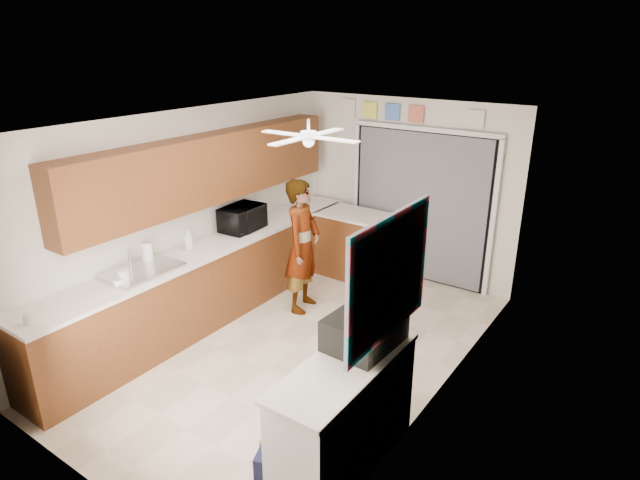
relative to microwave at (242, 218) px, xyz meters
The scene contains 41 objects.
floor 1.83m from the microwave, 23.88° to the right, with size 5.00×5.00×0.00m, color beige.
ceiling 2.03m from the microwave, 23.88° to the right, with size 5.00×5.00×0.00m, color white.
wall_back 2.33m from the microwave, 54.99° to the left, with size 3.20×3.20×0.00m, color white.
wall_front 3.37m from the microwave, 66.62° to the right, with size 3.20×3.20×0.00m, color white.
wall_left 0.67m from the microwave, 114.01° to the right, with size 5.00×5.00×0.00m, color white.
wall_right 3.00m from the microwave, 11.39° to the right, with size 5.00×5.00×0.00m, color white.
left_base_cabinets 0.88m from the microwave, 86.48° to the right, with size 0.60×4.80×0.90m, color brown.
left_countertop 0.62m from the microwave, 85.51° to the right, with size 0.62×4.80×0.04m, color white.
upper_cabinets 0.81m from the microwave, 104.81° to the right, with size 0.32×4.00×0.80m, color brown.
sink_basin 1.60m from the microwave, 88.33° to the right, with size 0.50×0.76×0.06m, color silver.
faucet 1.60m from the microwave, 95.15° to the right, with size 0.03×0.03×0.22m, color silver.
peninsula_base 1.76m from the microwave, 59.29° to the left, with size 1.00×0.60×0.90m, color brown.
peninsula_top 1.65m from the microwave, 59.29° to the left, with size 1.04×0.64×0.04m, color white.
back_opening_recess 2.46m from the microwave, 49.81° to the left, with size 2.00×0.06×2.10m, color black.
curtain_panel 2.43m from the microwave, 49.21° to the left, with size 1.90×0.03×2.05m, color slate.
door_trim_left 1.93m from the microwave, 72.96° to the left, with size 0.06×0.04×2.10m, color white.
door_trim_right 3.20m from the microwave, 35.34° to the left, with size 0.06×0.04×2.10m, color white.
door_trim_head 2.64m from the microwave, 49.36° to the left, with size 2.10×0.04×0.06m, color white.
header_frame_0 2.35m from the microwave, 68.59° to the left, with size 0.22×0.02×0.22m, color #EAF150.
header_frame_1 2.48m from the microwave, 59.95° to the left, with size 0.22×0.02×0.22m, color #4F7BD3.
header_frame_2 2.65m from the microwave, 52.59° to the left, with size 0.22×0.02×0.22m, color #CE684D.
header_frame_4 3.16m from the microwave, 40.02° to the left, with size 0.22×0.02×0.22m, color silver.
route66_sign 2.26m from the microwave, 78.37° to the left, with size 0.22×0.02×0.26m, color silver.
right_counter_base 3.29m from the microwave, 33.70° to the right, with size 0.50×1.40×0.90m, color white.
right_counter_top 3.23m from the microwave, 33.80° to the right, with size 0.54×1.44×0.04m, color white.
abstract_painting 3.37m from the microwave, 28.63° to the right, with size 0.03×1.15×0.95m, color #DE5268.
ceiling_fan 1.85m from the microwave, 16.34° to the right, with size 1.14×1.14×0.24m, color white.
microwave is the anchor object (origin of this frame).
soap_bottle 0.86m from the microwave, 93.23° to the right, with size 0.10×0.10×0.27m, color silver.
cup 1.95m from the microwave, 85.80° to the right, with size 0.11×0.11×0.09m, color white.
jar_a 1.88m from the microwave, 85.73° to the right, with size 0.11×0.11×0.16m, color silver.
jar_b 2.85m from the microwave, 87.26° to the right, with size 0.07×0.07×0.10m, color silver.
paper_towel_roll 1.40m from the microwave, 94.08° to the right, with size 0.11×0.11×0.25m, color white.
suitcase 3.03m from the microwave, 28.86° to the right, with size 0.47×0.62×0.27m, color black.
suitcase_rim 3.04m from the microwave, 28.86° to the right, with size 0.44×0.58×0.02m, color yellow.
suitcase_lid 2.91m from the microwave, 23.84° to the right, with size 0.42×0.03×0.50m, color black.
cardboard_box 3.28m from the microwave, 41.80° to the right, with size 0.37×0.27×0.23m, color #AF7937.
navy_crate 3.34m from the microwave, 42.91° to the right, with size 0.35×0.29×0.21m, color #151836.
cabinet_door_panel 2.19m from the microwave, ahead, with size 0.44×0.03×0.67m, color brown.
man 0.88m from the microwave, 12.22° to the left, with size 0.61×0.40×1.68m, color white.
dog 2.01m from the microwave, ahead, with size 0.26×0.61×0.48m, color black.
Camera 1 is at (3.15, -4.12, 3.25)m, focal length 30.00 mm.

